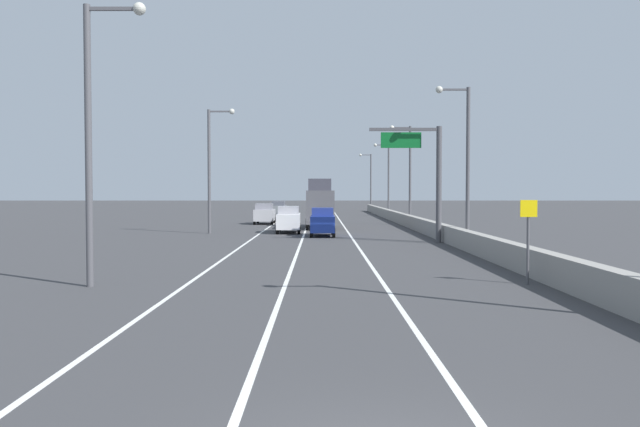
# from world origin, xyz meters

# --- Properties ---
(ground_plane) EXTENTS (320.00, 320.00, 0.00)m
(ground_plane) POSITION_xyz_m (0.00, 64.00, 0.00)
(ground_plane) COLOR #38383A
(lane_stripe_left) EXTENTS (0.16, 130.00, 0.00)m
(lane_stripe_left) POSITION_xyz_m (-5.50, 55.00, 0.00)
(lane_stripe_left) COLOR silver
(lane_stripe_left) RESTS_ON ground_plane
(lane_stripe_center) EXTENTS (0.16, 130.00, 0.00)m
(lane_stripe_center) POSITION_xyz_m (-2.00, 55.00, 0.00)
(lane_stripe_center) COLOR silver
(lane_stripe_center) RESTS_ON ground_plane
(lane_stripe_right) EXTENTS (0.16, 130.00, 0.00)m
(lane_stripe_right) POSITION_xyz_m (1.50, 55.00, 0.00)
(lane_stripe_right) COLOR silver
(lane_stripe_right) RESTS_ON ground_plane
(jersey_barrier_right) EXTENTS (0.60, 120.00, 1.10)m
(jersey_barrier_right) POSITION_xyz_m (7.51, 40.00, 0.55)
(jersey_barrier_right) COLOR gray
(jersey_barrier_right) RESTS_ON ground_plane
(overhead_sign_gantry) EXTENTS (4.68, 0.36, 7.50)m
(overhead_sign_gantry) POSITION_xyz_m (6.17, 33.67, 4.73)
(overhead_sign_gantry) COLOR #47474C
(overhead_sign_gantry) RESTS_ON ground_plane
(speed_advisory_sign) EXTENTS (0.60, 0.11, 3.00)m
(speed_advisory_sign) POSITION_xyz_m (6.61, 15.09, 1.76)
(speed_advisory_sign) COLOR #4C4C51
(speed_advisory_sign) RESTS_ON ground_plane
(lamp_post_right_second) EXTENTS (2.14, 0.44, 9.77)m
(lamp_post_right_second) POSITION_xyz_m (8.07, 31.79, 5.63)
(lamp_post_right_second) COLOR #4C4C51
(lamp_post_right_second) RESTS_ON ground_plane
(lamp_post_right_third) EXTENTS (2.14, 0.44, 9.77)m
(lamp_post_right_third) POSITION_xyz_m (7.81, 55.02, 5.63)
(lamp_post_right_third) COLOR #4C4C51
(lamp_post_right_third) RESTS_ON ground_plane
(lamp_post_right_fourth) EXTENTS (2.14, 0.44, 9.77)m
(lamp_post_right_fourth) POSITION_xyz_m (8.20, 78.26, 5.63)
(lamp_post_right_fourth) COLOR #4C4C51
(lamp_post_right_fourth) RESTS_ON ground_plane
(lamp_post_right_fifth) EXTENTS (2.14, 0.44, 9.77)m
(lamp_post_right_fifth) POSITION_xyz_m (7.68, 101.49, 5.63)
(lamp_post_right_fifth) COLOR #4C4C51
(lamp_post_right_fifth) RESTS_ON ground_plane
(lamp_post_left_near) EXTENTS (2.14, 0.44, 9.77)m
(lamp_post_left_near) POSITION_xyz_m (-8.49, 14.55, 5.63)
(lamp_post_left_near) COLOR #4C4C51
(lamp_post_left_near) RESTS_ON ground_plane
(lamp_post_left_mid) EXTENTS (2.14, 0.44, 9.77)m
(lamp_post_left_mid) POSITION_xyz_m (-9.19, 42.44, 5.63)
(lamp_post_left_mid) COLOR #4C4C51
(lamp_post_left_mid) RESTS_ON ground_plane
(car_white_0) EXTENTS (1.98, 4.76, 2.13)m
(car_white_0) POSITION_xyz_m (-3.28, 43.39, 1.06)
(car_white_0) COLOR white
(car_white_0) RESTS_ON ground_plane
(car_blue_1) EXTENTS (1.82, 4.11, 2.11)m
(car_blue_1) POSITION_xyz_m (-0.59, 39.48, 1.05)
(car_blue_1) COLOR #1E389E
(car_blue_1) RESTS_ON ground_plane
(car_silver_2) EXTENTS (1.96, 4.31, 2.08)m
(car_silver_2) POSITION_xyz_m (-6.40, 57.10, 1.03)
(car_silver_2) COLOR #B7B7BC
(car_silver_2) RESTS_ON ground_plane
(car_gray_3) EXTENTS (2.10, 4.53, 1.95)m
(car_gray_3) POSITION_xyz_m (-6.51, 81.08, 0.98)
(car_gray_3) COLOR slate
(car_gray_3) RESTS_ON ground_plane
(box_truck) EXTENTS (2.53, 8.16, 4.48)m
(box_truck) POSITION_xyz_m (-0.79, 50.08, 2.06)
(box_truck) COLOR #4C4C51
(box_truck) RESTS_ON ground_plane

